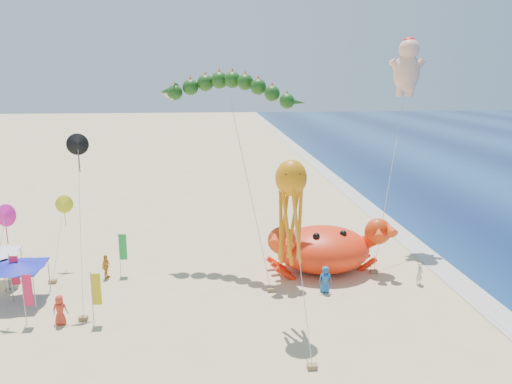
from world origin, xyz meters
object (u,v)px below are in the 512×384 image
at_px(octopus_kite, 291,204).
at_px(crab_inflatable, 323,248).
at_px(cherub_kite, 407,66).
at_px(canopy_blue, 16,264).
at_px(dragon_kite, 228,93).

bearing_deg(octopus_kite, crab_inflatable, 63.97).
distance_m(cherub_kite, octopus_kite, 19.82).
distance_m(cherub_kite, canopy_blue, 32.19).
bearing_deg(dragon_kite, canopy_blue, -156.80).
bearing_deg(octopus_kite, canopy_blue, 164.49).
relative_size(dragon_kite, octopus_kite, 1.45).
xyz_separation_m(cherub_kite, canopy_blue, (-28.21, -9.53, -12.24)).
bearing_deg(cherub_kite, dragon_kite, -165.77).
relative_size(dragon_kite, cherub_kite, 0.82).
bearing_deg(cherub_kite, octopus_kite, -129.62).
distance_m(dragon_kite, canopy_blue, 17.99).
bearing_deg(dragon_kite, cherub_kite, 14.23).
distance_m(dragon_kite, octopus_kite, 12.16).
distance_m(crab_inflatable, canopy_blue, 20.47).
bearing_deg(octopus_kite, dragon_kite, 105.65).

